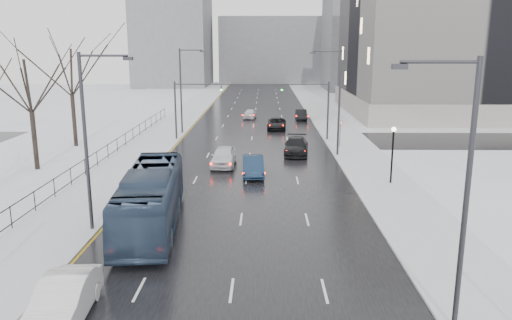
{
  "coord_description": "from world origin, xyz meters",
  "views": [
    {
      "loc": [
        1.37,
        -6.64,
        10.33
      ],
      "look_at": [
        0.82,
        27.35,
        2.5
      ],
      "focal_mm": 35.0,
      "sensor_mm": 36.0,
      "label": 1
    }
  ],
  "objects_px": {
    "sedan_left_near": "(63,301)",
    "sedan_right_far": "(296,146)",
    "tree_park_d": "(38,170)",
    "tree_park_e": "(76,147)",
    "mast_signal_right": "(318,104)",
    "sedan_right_cross": "(277,124)",
    "streetlight_r_mid": "(337,97)",
    "no_uturn_sign": "(340,126)",
    "sedan_right_near": "(253,166)",
    "sedan_right_distant": "(301,115)",
    "lamppost_r_mid": "(393,147)",
    "sedan_center_near": "(224,156)",
    "mast_signal_left": "(185,103)",
    "streetlight_l_near": "(89,134)",
    "bus": "(151,198)",
    "streetlight_r_near": "(461,186)",
    "streetlight_l_far": "(183,87)",
    "sedan_center_far": "(250,114)"
  },
  "relations": [
    {
      "from": "streetlight_l_near",
      "to": "bus",
      "type": "relative_size",
      "value": 0.82
    },
    {
      "from": "streetlight_r_near",
      "to": "no_uturn_sign",
      "type": "bearing_deg",
      "value": 88.26
    },
    {
      "from": "lamppost_r_mid",
      "to": "mast_signal_left",
      "type": "height_order",
      "value": "mast_signal_left"
    },
    {
      "from": "bus",
      "to": "lamppost_r_mid",
      "type": "bearing_deg",
      "value": 24.52
    },
    {
      "from": "tree_park_d",
      "to": "streetlight_l_near",
      "type": "height_order",
      "value": "streetlight_l_near"
    },
    {
      "from": "tree_park_d",
      "to": "sedan_right_near",
      "type": "relative_size",
      "value": 2.62
    },
    {
      "from": "mast_signal_left",
      "to": "sedan_center_near",
      "type": "xyz_separation_m",
      "value": [
        5.2,
        -12.3,
        -3.21
      ]
    },
    {
      "from": "streetlight_r_near",
      "to": "sedan_right_near",
      "type": "bearing_deg",
      "value": 108.84
    },
    {
      "from": "streetlight_l_near",
      "to": "no_uturn_sign",
      "type": "height_order",
      "value": "streetlight_l_near"
    },
    {
      "from": "streetlight_l_near",
      "to": "sedan_right_far",
      "type": "xyz_separation_m",
      "value": [
        12.67,
        20.61,
        -4.78
      ]
    },
    {
      "from": "tree_park_d",
      "to": "tree_park_e",
      "type": "xyz_separation_m",
      "value": [
        -0.4,
        10.0,
        0.0
      ]
    },
    {
      "from": "mast_signal_right",
      "to": "sedan_right_cross",
      "type": "bearing_deg",
      "value": 120.34
    },
    {
      "from": "streetlight_r_near",
      "to": "lamppost_r_mid",
      "type": "height_order",
      "value": "streetlight_r_near"
    },
    {
      "from": "sedan_center_far",
      "to": "streetlight_r_mid",
      "type": "bearing_deg",
      "value": -64.22
    },
    {
      "from": "mast_signal_left",
      "to": "sedan_right_cross",
      "type": "bearing_deg",
      "value": 35.88
    },
    {
      "from": "sedan_right_near",
      "to": "sedan_right_distant",
      "type": "relative_size",
      "value": 1.11
    },
    {
      "from": "lamppost_r_mid",
      "to": "no_uturn_sign",
      "type": "xyz_separation_m",
      "value": [
        -1.8,
        14.0,
        -0.64
      ]
    },
    {
      "from": "streetlight_r_mid",
      "to": "sedan_right_far",
      "type": "distance_m",
      "value": 6.05
    },
    {
      "from": "tree_park_e",
      "to": "lamppost_r_mid",
      "type": "distance_m",
      "value": 32.52
    },
    {
      "from": "mast_signal_right",
      "to": "sedan_center_near",
      "type": "bearing_deg",
      "value": -127.53
    },
    {
      "from": "streetlight_l_near",
      "to": "sedan_right_distant",
      "type": "bearing_deg",
      "value": 71.29
    },
    {
      "from": "tree_park_d",
      "to": "bus",
      "type": "distance_m",
      "value": 18.48
    },
    {
      "from": "sedan_center_near",
      "to": "sedan_right_near",
      "type": "relative_size",
      "value": 1.05
    },
    {
      "from": "streetlight_r_mid",
      "to": "sedan_left_near",
      "type": "height_order",
      "value": "streetlight_r_mid"
    },
    {
      "from": "tree_park_d",
      "to": "sedan_center_near",
      "type": "height_order",
      "value": "tree_park_d"
    },
    {
      "from": "sedan_right_cross",
      "to": "sedan_center_far",
      "type": "bearing_deg",
      "value": 113.6
    },
    {
      "from": "sedan_right_near",
      "to": "bus",
      "type": "bearing_deg",
      "value": -118.45
    },
    {
      "from": "sedan_right_far",
      "to": "sedan_left_near",
      "type": "bearing_deg",
      "value": -104.52
    },
    {
      "from": "tree_park_d",
      "to": "streetlight_r_mid",
      "type": "xyz_separation_m",
      "value": [
        25.97,
        6.0,
        5.62
      ]
    },
    {
      "from": "sedan_right_cross",
      "to": "mast_signal_left",
      "type": "bearing_deg",
      "value": -141.47
    },
    {
      "from": "streetlight_r_mid",
      "to": "no_uturn_sign",
      "type": "distance_m",
      "value": 5.3
    },
    {
      "from": "sedan_right_cross",
      "to": "streetlight_l_near",
      "type": "bearing_deg",
      "value": -104.79
    },
    {
      "from": "tree_park_d",
      "to": "sedan_right_far",
      "type": "bearing_deg",
      "value": 16.51
    },
    {
      "from": "sedan_right_near",
      "to": "sedan_right_distant",
      "type": "bearing_deg",
      "value": 75.9
    },
    {
      "from": "streetlight_l_near",
      "to": "mast_signal_left",
      "type": "xyz_separation_m",
      "value": [
        0.84,
        28.0,
        -1.51
      ]
    },
    {
      "from": "tree_park_e",
      "to": "lamppost_r_mid",
      "type": "height_order",
      "value": "tree_park_e"
    },
    {
      "from": "lamppost_r_mid",
      "to": "sedan_right_cross",
      "type": "distance_m",
      "value": 26.77
    },
    {
      "from": "tree_park_e",
      "to": "sedan_center_near",
      "type": "distance_m",
      "value": 18.12
    },
    {
      "from": "sedan_right_cross",
      "to": "sedan_right_far",
      "type": "distance_m",
      "value": 14.92
    },
    {
      "from": "sedan_center_near",
      "to": "sedan_right_distant",
      "type": "xyz_separation_m",
      "value": [
        8.78,
        28.09,
        -0.15
      ]
    },
    {
      "from": "mast_signal_right",
      "to": "sedan_right_cross",
      "type": "xyz_separation_m",
      "value": [
        -4.36,
        7.45,
        -3.38
      ]
    },
    {
      "from": "mast_signal_left",
      "to": "tree_park_e",
      "type": "bearing_deg",
      "value": -159.81
    },
    {
      "from": "sedan_right_distant",
      "to": "lamppost_r_mid",
      "type": "bearing_deg",
      "value": -82.59
    },
    {
      "from": "no_uturn_sign",
      "to": "bus",
      "type": "distance_m",
      "value": 27.38
    },
    {
      "from": "streetlight_l_far",
      "to": "lamppost_r_mid",
      "type": "bearing_deg",
      "value": -48.94
    },
    {
      "from": "sedan_left_near",
      "to": "sedan_right_far",
      "type": "relative_size",
      "value": 0.91
    },
    {
      "from": "no_uturn_sign",
      "to": "sedan_right_near",
      "type": "distance_m",
      "value": 14.52
    },
    {
      "from": "sedan_right_near",
      "to": "sedan_right_cross",
      "type": "relative_size",
      "value": 0.97
    },
    {
      "from": "mast_signal_left",
      "to": "sedan_center_near",
      "type": "relative_size",
      "value": 1.29
    },
    {
      "from": "no_uturn_sign",
      "to": "lamppost_r_mid",
      "type": "bearing_deg",
      "value": -82.67
    }
  ]
}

